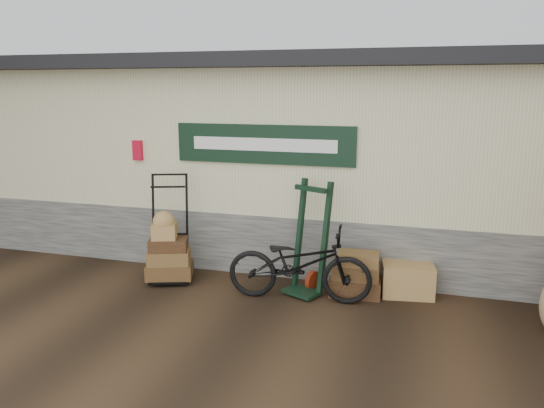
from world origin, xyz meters
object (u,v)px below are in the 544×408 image
Objects in this scene: suitcase_stack at (356,273)px; wicker_hamper at (408,280)px; bicycle at (299,260)px; porter_trolley at (170,227)px; green_barrow at (310,238)px.

wicker_hamper is (0.67, 0.17, -0.08)m from suitcase_stack.
suitcase_stack is at bearing -65.36° from bicycle.
suitcase_stack is 0.36× the size of bicycle.
wicker_hamper is at bearing -14.18° from porter_trolley.
suitcase_stack is at bearing -16.59° from porter_trolley.
porter_trolley reaches higher than suitcase_stack.
porter_trolley reaches higher than bicycle.
porter_trolley is at bearing 77.41° from bicycle.
green_barrow is at bearing -18.49° from porter_trolley.
porter_trolley reaches higher than wicker_hamper.
porter_trolley is 3.40m from wicker_hamper.
porter_trolley is 0.82× the size of bicycle.
green_barrow is 2.26× the size of suitcase_stack.
porter_trolley is 2.32× the size of wicker_hamper.
green_barrow is 1.43m from wicker_hamper.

